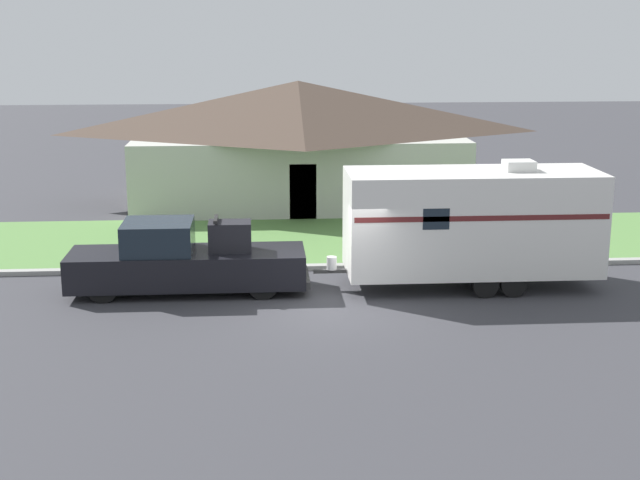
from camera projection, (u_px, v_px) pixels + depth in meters
The scene contains 7 objects.
ground_plane at pixel (341, 308), 23.04m from camera, with size 120.00×120.00×0.00m, color #38383D.
curb_strip at pixel (329, 267), 26.66m from camera, with size 80.00×0.30×0.14m.
lawn_strip at pixel (320, 240), 30.20m from camera, with size 80.00×7.00×0.03m.
house_across_street at pixel (298, 140), 36.08m from camera, with size 13.98×7.49×4.93m.
pickup_truck at pixel (185, 261), 24.21m from camera, with size 6.50×1.90×2.07m.
travel_trailer at pixel (472, 222), 24.52m from camera, with size 7.84×2.45×3.54m.
mailbox at pixel (389, 228), 27.23m from camera, with size 0.48×0.20×1.41m.
Camera 1 is at (-2.10, -21.87, 7.19)m, focal length 50.00 mm.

